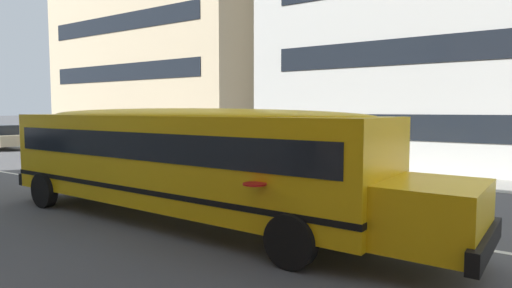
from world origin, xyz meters
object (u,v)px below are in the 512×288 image
(parked_car_beige_mid_block, at_px, (0,137))
(parked_car_black_end_of_row, at_px, (64,141))
(parked_car_silver_by_entrance, at_px, (158,147))
(school_bus, at_px, (183,155))

(parked_car_beige_mid_block, distance_m, parked_car_black_end_of_row, 6.96)
(parked_car_black_end_of_row, bearing_deg, parked_car_beige_mid_block, -175.95)
(parked_car_silver_by_entrance, relative_size, parked_car_black_end_of_row, 1.00)
(parked_car_silver_by_entrance, distance_m, parked_car_beige_mid_block, 14.59)
(parked_car_beige_mid_block, bearing_deg, school_bus, -13.66)
(school_bus, xyz_separation_m, parked_car_black_end_of_row, (-16.26, 7.10, -0.76))
(parked_car_silver_by_entrance, xyz_separation_m, parked_car_beige_mid_block, (-14.58, -0.45, 0.00))
(school_bus, distance_m, parked_car_black_end_of_row, 17.76)
(school_bus, relative_size, parked_car_black_end_of_row, 3.07)
(parked_car_beige_mid_block, xyz_separation_m, parked_car_black_end_of_row, (6.95, 0.28, 0.00))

